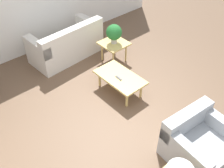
% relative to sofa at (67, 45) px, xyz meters
% --- Properties ---
extents(ground_plane, '(14.00, 14.00, 0.00)m').
position_rel_sofa_xyz_m(ground_plane, '(-2.20, 0.12, -0.33)').
color(ground_plane, brown).
extents(sofa, '(0.93, 1.75, 0.87)m').
position_rel_sofa_xyz_m(sofa, '(0.00, 0.00, 0.00)').
color(sofa, silver).
rests_on(sofa, ground_plane).
extents(armchair, '(0.99, 1.06, 0.76)m').
position_rel_sofa_xyz_m(armchair, '(-3.75, 0.05, -0.04)').
color(armchair, '#A8ADB2').
rests_on(armchair, ground_plane).
extents(coffee_table, '(1.04, 0.59, 0.39)m').
position_rel_sofa_xyz_m(coffee_table, '(-1.78, -0.08, 0.01)').
color(coffee_table, tan).
rests_on(coffee_table, ground_plane).
extents(side_table_plant, '(0.59, 0.59, 0.49)m').
position_rel_sofa_xyz_m(side_table_plant, '(-0.87, -0.73, 0.09)').
color(side_table_plant, tan).
rests_on(side_table_plant, ground_plane).
extents(potted_plant, '(0.36, 0.36, 0.45)m').
position_rel_sofa_xyz_m(potted_plant, '(-0.87, -0.73, 0.42)').
color(potted_plant, '#B2ADA3').
rests_on(potted_plant, side_table_plant).
extents(remote_control, '(0.16, 0.05, 0.02)m').
position_rel_sofa_xyz_m(remote_control, '(-1.81, -0.02, 0.07)').
color(remote_control, '#4C4C51').
rests_on(remote_control, coffee_table).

